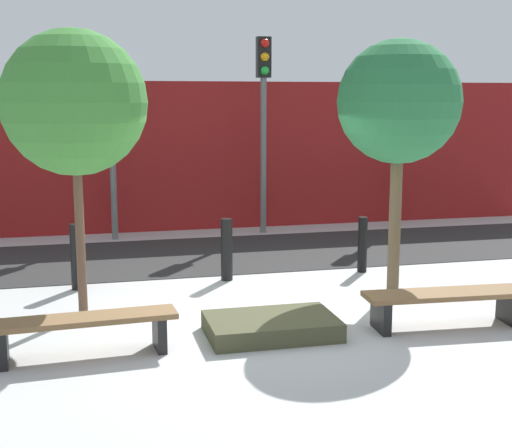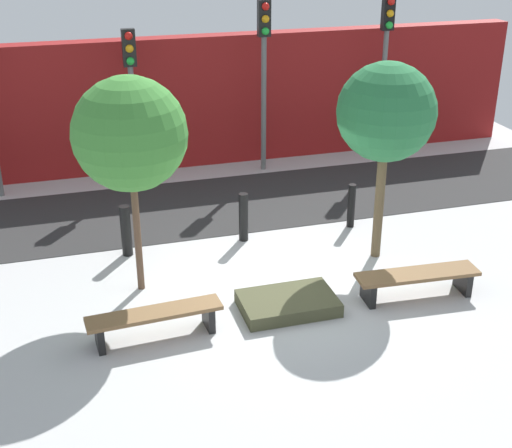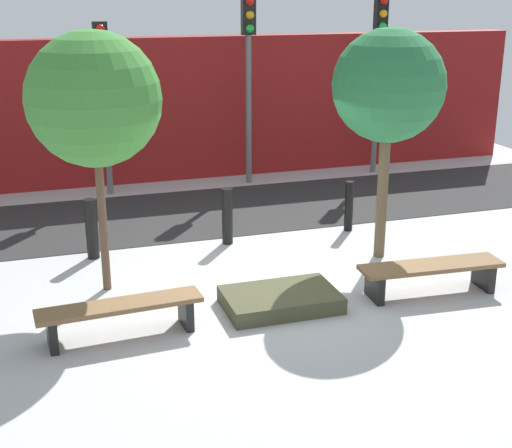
{
  "view_description": "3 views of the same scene",
  "coord_description": "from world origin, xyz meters",
  "px_view_note": "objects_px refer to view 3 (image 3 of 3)",
  "views": [
    {
      "loc": [
        -2.04,
        -8.23,
        2.7
      ],
      "look_at": [
        0.0,
        0.12,
        1.17
      ],
      "focal_mm": 50.0,
      "sensor_mm": 36.0,
      "label": 1
    },
    {
      "loc": [
        -3.17,
        -9.68,
        5.85
      ],
      "look_at": [
        -0.41,
        -0.28,
        1.36
      ],
      "focal_mm": 50.0,
      "sensor_mm": 36.0,
      "label": 2
    },
    {
      "loc": [
        -2.91,
        -8.69,
        4.01
      ],
      "look_at": [
        -0.34,
        -0.63,
        1.19
      ],
      "focal_mm": 50.0,
      "sensor_mm": 36.0,
      "label": 3
    }
  ],
  "objects_px": {
    "bench_left": "(120,312)",
    "bench_right": "(431,272)",
    "bollard_left": "(227,216)",
    "tree_behind_left_bench": "(94,100)",
    "traffic_light_mid_west": "(103,77)",
    "traffic_light_mid_east": "(249,56)",
    "bollard_far_left": "(92,229)",
    "traffic_light_east": "(379,53)",
    "planter_bed": "(281,300)",
    "bollard_center": "(349,206)",
    "tree_behind_right_bench": "(388,87)"
  },
  "relations": [
    {
      "from": "bench_left",
      "to": "bollard_center",
      "type": "bearing_deg",
      "value": 29.7
    },
    {
      "from": "bollard_center",
      "to": "traffic_light_east",
      "type": "xyz_separation_m",
      "value": [
        2.27,
        3.58,
        2.22
      ]
    },
    {
      "from": "bollard_left",
      "to": "tree_behind_left_bench",
      "type": "bearing_deg",
      "value": -148.59
    },
    {
      "from": "planter_bed",
      "to": "traffic_light_mid_west",
      "type": "bearing_deg",
      "value": 103.48
    },
    {
      "from": "bench_left",
      "to": "tree_behind_left_bench",
      "type": "height_order",
      "value": "tree_behind_left_bench"
    },
    {
      "from": "traffic_light_mid_east",
      "to": "bollard_far_left",
      "type": "bearing_deg",
      "value": -135.53
    },
    {
      "from": "traffic_light_east",
      "to": "bollard_center",
      "type": "bearing_deg",
      "value": -122.42
    },
    {
      "from": "tree_behind_left_bench",
      "to": "traffic_light_mid_east",
      "type": "xyz_separation_m",
      "value": [
        3.58,
        4.86,
        0.03
      ]
    },
    {
      "from": "planter_bed",
      "to": "traffic_light_mid_east",
      "type": "xyz_separation_m",
      "value": [
        1.48,
        6.18,
        2.55
      ]
    },
    {
      "from": "tree_behind_left_bench",
      "to": "bollard_left",
      "type": "height_order",
      "value": "tree_behind_left_bench"
    },
    {
      "from": "bench_left",
      "to": "traffic_light_mid_east",
      "type": "bearing_deg",
      "value": 57.15
    },
    {
      "from": "tree_behind_left_bench",
      "to": "traffic_light_mid_west",
      "type": "bearing_deg",
      "value": 82.69
    },
    {
      "from": "bench_right",
      "to": "bollard_far_left",
      "type": "bearing_deg",
      "value": 150.3
    },
    {
      "from": "bench_right",
      "to": "bollard_left",
      "type": "distance_m",
      "value": 3.5
    },
    {
      "from": "bollard_center",
      "to": "bench_right",
      "type": "bearing_deg",
      "value": -91.29
    },
    {
      "from": "bollard_center",
      "to": "traffic_light_mid_east",
      "type": "relative_size",
      "value": 0.23
    },
    {
      "from": "bench_left",
      "to": "traffic_light_east",
      "type": "xyz_separation_m",
      "value": [
        6.54,
        6.38,
        2.34
      ]
    },
    {
      "from": "traffic_light_mid_west",
      "to": "planter_bed",
      "type": "bearing_deg",
      "value": -76.52
    },
    {
      "from": "planter_bed",
      "to": "tree_behind_right_bench",
      "type": "xyz_separation_m",
      "value": [
        2.1,
        1.31,
        2.52
      ]
    },
    {
      "from": "traffic_light_east",
      "to": "bench_right",
      "type": "bearing_deg",
      "value": -110.12
    },
    {
      "from": "bench_right",
      "to": "tree_behind_left_bench",
      "type": "bearing_deg",
      "value": 163.75
    },
    {
      "from": "bollard_far_left",
      "to": "bollard_left",
      "type": "distance_m",
      "value": 2.17
    },
    {
      "from": "bench_left",
      "to": "traffic_light_east",
      "type": "bearing_deg",
      "value": 40.74
    },
    {
      "from": "traffic_light_mid_east",
      "to": "traffic_light_east",
      "type": "height_order",
      "value": "traffic_light_mid_east"
    },
    {
      "from": "traffic_light_mid_west",
      "to": "bench_right",
      "type": "bearing_deg",
      "value": -60.66
    },
    {
      "from": "bench_right",
      "to": "bollard_center",
      "type": "bearing_deg",
      "value": 92.23
    },
    {
      "from": "bollard_center",
      "to": "traffic_light_mid_east",
      "type": "height_order",
      "value": "traffic_light_mid_east"
    },
    {
      "from": "bollard_left",
      "to": "bench_right",
      "type": "bearing_deg",
      "value": -53.05
    },
    {
      "from": "planter_bed",
      "to": "traffic_light_east",
      "type": "bearing_deg",
      "value": 54.29
    },
    {
      "from": "tree_behind_right_bench",
      "to": "bench_left",
      "type": "bearing_deg",
      "value": -160.23
    },
    {
      "from": "bollard_far_left",
      "to": "traffic_light_mid_east",
      "type": "height_order",
      "value": "traffic_light_mid_east"
    },
    {
      "from": "bench_right",
      "to": "planter_bed",
      "type": "distance_m",
      "value": 2.12
    },
    {
      "from": "bench_left",
      "to": "traffic_light_mid_west",
      "type": "bearing_deg",
      "value": 80.9
    },
    {
      "from": "traffic_light_mid_west",
      "to": "bollard_far_left",
      "type": "bearing_deg",
      "value": -100.86
    },
    {
      "from": "tree_behind_left_bench",
      "to": "bench_right",
      "type": "bearing_deg",
      "value": -19.77
    },
    {
      "from": "bollard_left",
      "to": "bench_left",
      "type": "bearing_deg",
      "value": -126.95
    },
    {
      "from": "bench_right",
      "to": "planter_bed",
      "type": "bearing_deg",
      "value": 178.09
    },
    {
      "from": "tree_behind_left_bench",
      "to": "traffic_light_east",
      "type": "bearing_deg",
      "value": 36.63
    },
    {
      "from": "bench_left",
      "to": "bollard_far_left",
      "type": "distance_m",
      "value": 2.8
    },
    {
      "from": "bench_right",
      "to": "bollard_far_left",
      "type": "relative_size",
      "value": 2.13
    },
    {
      "from": "planter_bed",
      "to": "traffic_light_mid_west",
      "type": "height_order",
      "value": "traffic_light_mid_west"
    },
    {
      "from": "traffic_light_mid_west",
      "to": "traffic_light_mid_east",
      "type": "xyz_separation_m",
      "value": [
        2.96,
        0.0,
        0.31
      ]
    },
    {
      "from": "bench_left",
      "to": "bench_right",
      "type": "height_order",
      "value": "bench_left"
    },
    {
      "from": "bench_left",
      "to": "planter_bed",
      "type": "bearing_deg",
      "value": 1.91
    },
    {
      "from": "bench_right",
      "to": "bollard_center",
      "type": "xyz_separation_m",
      "value": [
        0.06,
        2.8,
        0.12
      ]
    },
    {
      "from": "bench_left",
      "to": "bench_right",
      "type": "relative_size",
      "value": 0.99
    },
    {
      "from": "bench_right",
      "to": "bollard_left",
      "type": "xyz_separation_m",
      "value": [
        -2.1,
        2.8,
        0.15
      ]
    },
    {
      "from": "tree_behind_left_bench",
      "to": "traffic_light_east",
      "type": "xyz_separation_m",
      "value": [
        6.54,
        4.86,
        0.02
      ]
    },
    {
      "from": "planter_bed",
      "to": "bollard_left",
      "type": "xyz_separation_m",
      "value": [
        0.0,
        2.6,
        0.36
      ]
    },
    {
      "from": "bollard_center",
      "to": "traffic_light_mid_east",
      "type": "bearing_deg",
      "value": 100.85
    }
  ]
}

